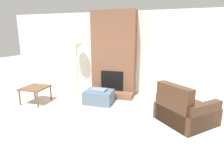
{
  "coord_description": "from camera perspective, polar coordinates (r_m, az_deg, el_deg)",
  "views": [
    {
      "loc": [
        1.42,
        -2.45,
        1.85
      ],
      "look_at": [
        0.0,
        2.65,
        0.68
      ],
      "focal_mm": 28.0,
      "sensor_mm": 36.0,
      "label": 1
    }
  ],
  "objects": [
    {
      "name": "wall_back",
      "position": [
        5.76,
        1.25,
        7.0
      ],
      "size": [
        7.54,
        0.06,
        2.6
      ],
      "primitive_type": "cube",
      "color": "silver",
      "rests_on": "ground_plane"
    },
    {
      "name": "fireplace",
      "position": [
        5.51,
        0.56,
        6.1
      ],
      "size": [
        1.37,
        0.77,
        2.6
      ],
      "color": "brown",
      "rests_on": "ground_plane"
    },
    {
      "name": "floor_lamp_left",
      "position": [
        5.8,
        -11.57,
        8.48
      ],
      "size": [
        0.44,
        0.44,
        1.64
      ],
      "color": "tan",
      "rests_on": "ground_plane"
    },
    {
      "name": "armchair",
      "position": [
        4.15,
        22.28,
        -10.92
      ],
      "size": [
        1.4,
        1.4,
        0.89
      ],
      "rotation": [
        0.0,
        0.0,
        2.32
      ],
      "color": "#422819",
      "rests_on": "ground_plane"
    },
    {
      "name": "ottoman",
      "position": [
        4.93,
        -4.36,
        -7.21
      ],
      "size": [
        0.78,
        0.56,
        0.42
      ],
      "color": "slate",
      "rests_on": "ground_plane"
    },
    {
      "name": "side_table",
      "position": [
        5.35,
        -23.76,
        -4.3
      ],
      "size": [
        0.65,
        0.67,
        0.46
      ],
      "color": "brown",
      "rests_on": "ground_plane"
    },
    {
      "name": "ground_plane",
      "position": [
        3.38,
        -13.0,
        -21.04
      ],
      "size": [
        24.0,
        24.0,
        0.0
      ],
      "primitive_type": "plane",
      "color": "beige"
    }
  ]
}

